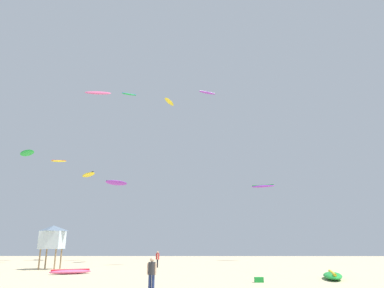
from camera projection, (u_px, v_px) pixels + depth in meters
name	position (u px, v px, depth m)	size (l,w,h in m)	color
person_foreground	(152.00, 272.00, 18.43)	(0.53, 0.38, 1.70)	navy
person_midground	(158.00, 258.00, 37.03)	(0.37, 0.54, 1.63)	black
kite_grounded_near	(332.00, 275.00, 24.71)	(2.29, 4.46, 0.52)	green
kite_grounded_mid	(70.00, 272.00, 28.82)	(3.37, 2.33, 0.41)	#E5598C
lifeguard_tower	(53.00, 237.00, 34.95)	(2.30, 2.30, 4.15)	#8C704C
cooler_box	(259.00, 280.00, 22.68)	(0.56, 0.36, 0.32)	green
kite_aloft_0	(27.00, 153.00, 45.84)	(3.23, 2.81, 0.81)	green
kite_aloft_1	(263.00, 186.00, 54.21)	(3.70, 2.22, 0.55)	purple
kite_aloft_2	(129.00, 94.00, 57.52)	(2.51, 1.57, 0.46)	green
kite_aloft_3	(169.00, 102.00, 51.56)	(1.69, 3.21, 0.49)	yellow
kite_aloft_4	(98.00, 93.00, 56.78)	(4.31, 1.64, 1.05)	#E5598C
kite_aloft_6	(207.00, 93.00, 45.66)	(2.43, 1.65, 0.39)	purple
kite_aloft_7	(88.00, 175.00, 56.35)	(3.61, 4.19, 0.55)	yellow
kite_aloft_8	(59.00, 161.00, 49.15)	(2.12, 0.83, 0.45)	yellow
kite_aloft_9	(116.00, 183.00, 54.63)	(3.46, 3.07, 0.89)	purple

